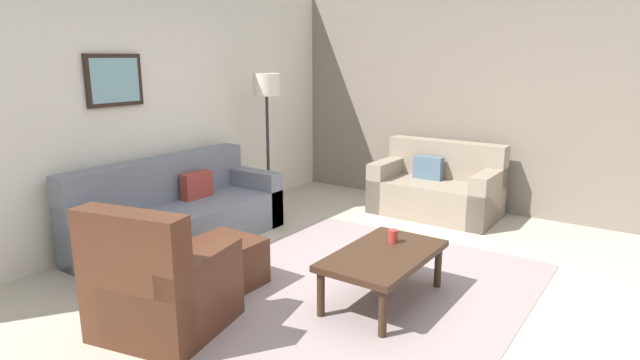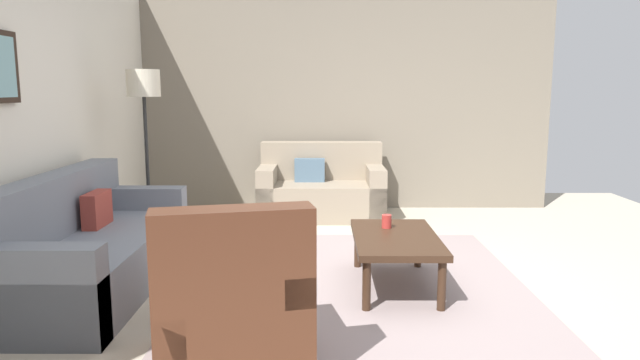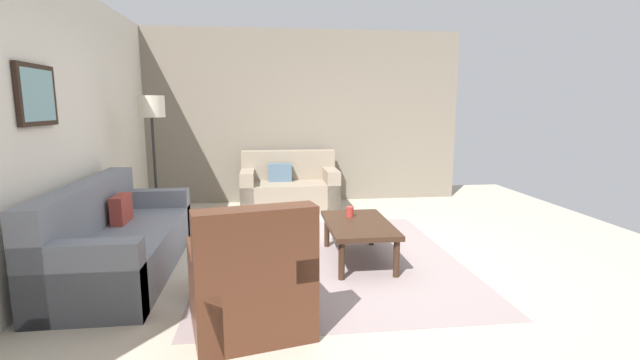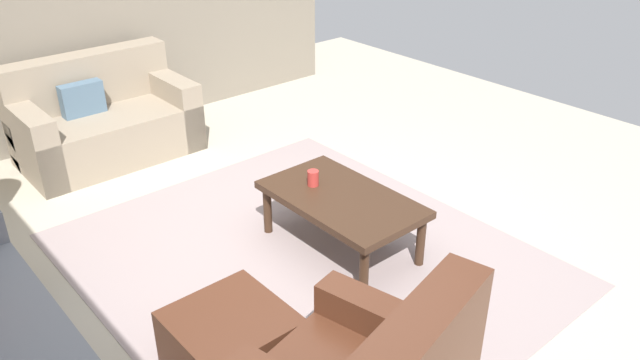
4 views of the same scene
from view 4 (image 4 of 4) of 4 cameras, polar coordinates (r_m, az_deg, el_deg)
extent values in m
plane|color=#B2A893|center=(4.27, -1.42, -7.24)|extent=(8.00, 8.00, 0.00)
cube|color=gray|center=(4.26, -1.42, -7.19)|extent=(3.04, 2.62, 0.01)
cube|color=gray|center=(5.88, -18.70, 3.91)|extent=(0.85, 1.48, 0.42)
cube|color=gray|center=(6.06, -20.20, 6.75)|extent=(0.24, 1.48, 0.88)
cube|color=gray|center=(5.66, -24.70, 2.97)|extent=(0.85, 0.20, 0.62)
cube|color=gray|center=(6.08, -13.37, 6.47)|extent=(0.85, 0.20, 0.62)
cube|color=slate|center=(5.78, -20.83, 6.92)|extent=(0.12, 0.36, 0.28)
cube|color=#4C2819|center=(3.13, 6.48, -15.85)|extent=(0.82, 0.33, 0.60)
cube|color=#4C2819|center=(3.35, -8.06, -14.81)|extent=(0.56, 0.56, 0.40)
cylinder|color=#382316|center=(4.17, 9.15, -5.54)|extent=(0.06, 0.06, 0.36)
cylinder|color=#382316|center=(4.76, 0.24, -0.67)|extent=(0.06, 0.06, 0.36)
cylinder|color=#382316|center=(3.85, 4.02, -8.40)|extent=(0.06, 0.06, 0.36)
cylinder|color=#382316|center=(4.48, -4.80, -2.75)|extent=(0.06, 0.06, 0.36)
cube|color=#382316|center=(4.19, 1.96, -1.75)|extent=(1.10, 0.64, 0.05)
cylinder|color=#B2332D|center=(4.28, -0.64, 0.18)|extent=(0.08, 0.08, 0.11)
camera|label=1|loc=(4.35, 59.26, 7.13)|focal=29.13mm
camera|label=2|loc=(2.67, 79.24, -17.58)|focal=31.96mm
camera|label=3|loc=(2.43, 85.30, -21.08)|focal=24.85mm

